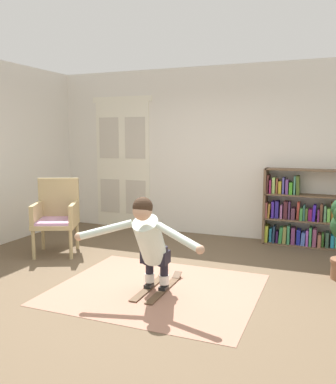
{
  "coord_description": "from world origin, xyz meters",
  "views": [
    {
      "loc": [
        1.91,
        -4.25,
        1.73
      ],
      "look_at": [
        0.07,
        0.31,
        1.05
      ],
      "focal_mm": 38.1,
      "sensor_mm": 36.0,
      "label": 1
    }
  ],
  "objects_px": {
    "person_skier": "(149,239)",
    "wicker_chair": "(57,214)",
    "bookshelf": "(310,215)",
    "skis_pair": "(158,286)"
  },
  "relations": [
    {
      "from": "wicker_chair",
      "to": "person_skier",
      "type": "distance_m",
      "value": 2.2
    },
    {
      "from": "person_skier",
      "to": "skis_pair",
      "type": "bearing_deg",
      "value": 90.42
    },
    {
      "from": "bookshelf",
      "to": "skis_pair",
      "type": "height_order",
      "value": "bookshelf"
    },
    {
      "from": "bookshelf",
      "to": "skis_pair",
      "type": "xyz_separation_m",
      "value": [
        -1.5,
        -2.54,
        -0.47
      ]
    },
    {
      "from": "bookshelf",
      "to": "person_skier",
      "type": "distance_m",
      "value": 3.16
    },
    {
      "from": "wicker_chair",
      "to": "skis_pair",
      "type": "distance_m",
      "value": 2.18
    },
    {
      "from": "wicker_chair",
      "to": "skis_pair",
      "type": "xyz_separation_m",
      "value": [
        1.96,
        -0.76,
        -0.56
      ]
    },
    {
      "from": "bookshelf",
      "to": "wicker_chair",
      "type": "distance_m",
      "value": 3.89
    },
    {
      "from": "bookshelf",
      "to": "wicker_chair",
      "type": "height_order",
      "value": "bookshelf"
    },
    {
      "from": "person_skier",
      "to": "wicker_chair",
      "type": "bearing_deg",
      "value": 153.01
    }
  ]
}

